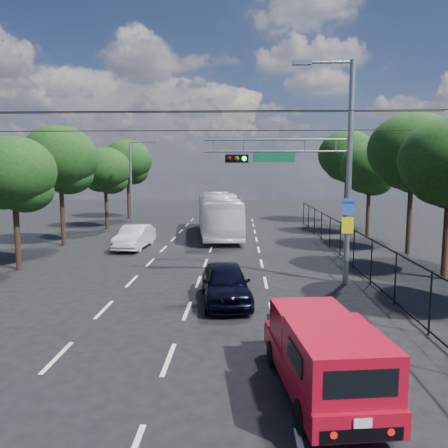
{
  "coord_description": "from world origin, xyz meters",
  "views": [
    {
      "loc": [
        1.91,
        -10.94,
        4.99
      ],
      "look_at": [
        1.21,
        6.53,
        2.8
      ],
      "focal_mm": 35.0,
      "sensor_mm": 36.0,
      "label": 1
    }
  ],
  "objects_px": {
    "red_pickup": "(323,354)",
    "navy_hatchback": "(226,283)",
    "white_bus": "(218,214)",
    "white_van": "(135,237)",
    "signal_mast": "(321,163)"
  },
  "relations": [
    {
      "from": "navy_hatchback",
      "to": "white_bus",
      "type": "distance_m",
      "value": 16.84
    },
    {
      "from": "white_bus",
      "to": "white_van",
      "type": "relative_size",
      "value": 2.58
    },
    {
      "from": "signal_mast",
      "to": "white_bus",
      "type": "distance_m",
      "value": 15.24
    },
    {
      "from": "signal_mast",
      "to": "white_van",
      "type": "distance_m",
      "value": 13.79
    },
    {
      "from": "red_pickup",
      "to": "white_van",
      "type": "relative_size",
      "value": 1.12
    },
    {
      "from": "red_pickup",
      "to": "navy_hatchback",
      "type": "bearing_deg",
      "value": 109.4
    },
    {
      "from": "white_bus",
      "to": "navy_hatchback",
      "type": "bearing_deg",
      "value": -92.89
    },
    {
      "from": "navy_hatchback",
      "to": "white_van",
      "type": "bearing_deg",
      "value": 112.36
    },
    {
      "from": "signal_mast",
      "to": "red_pickup",
      "type": "xyz_separation_m",
      "value": [
        -1.57,
        -9.67,
        -4.29
      ]
    },
    {
      "from": "red_pickup",
      "to": "navy_hatchback",
      "type": "relative_size",
      "value": 1.15
    },
    {
      "from": "navy_hatchback",
      "to": "white_van",
      "type": "distance_m",
      "value": 12.68
    },
    {
      "from": "navy_hatchback",
      "to": "white_bus",
      "type": "relative_size",
      "value": 0.38
    },
    {
      "from": "navy_hatchback",
      "to": "white_van",
      "type": "relative_size",
      "value": 0.97
    },
    {
      "from": "red_pickup",
      "to": "white_bus",
      "type": "distance_m",
      "value": 23.84
    },
    {
      "from": "red_pickup",
      "to": "white_bus",
      "type": "bearing_deg",
      "value": 98.57
    }
  ]
}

